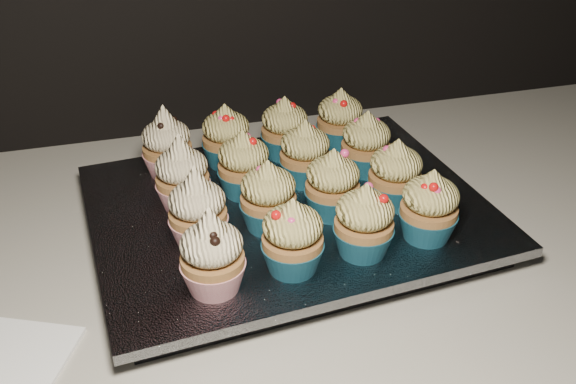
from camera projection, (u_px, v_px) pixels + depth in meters
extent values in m
cube|color=beige|center=(325.00, 237.00, 0.79)|extent=(2.44, 0.64, 0.04)
cube|color=black|center=(288.00, 220.00, 0.77)|extent=(0.44, 0.35, 0.02)
cube|color=silver|center=(288.00, 208.00, 0.76)|extent=(0.48, 0.39, 0.01)
cone|color=maroon|center=(214.00, 276.00, 0.62)|extent=(0.06, 0.06, 0.03)
ellipsoid|color=#FFE7B3|center=(211.00, 244.00, 0.60)|extent=(0.06, 0.06, 0.04)
cone|color=#FFE7B3|center=(209.00, 219.00, 0.58)|extent=(0.03, 0.03, 0.03)
cone|color=#16526A|center=(292.00, 257.00, 0.64)|extent=(0.06, 0.06, 0.03)
ellipsoid|color=#DDCA70|center=(293.00, 226.00, 0.62)|extent=(0.06, 0.06, 0.04)
cone|color=#DDCA70|center=(293.00, 206.00, 0.61)|extent=(0.03, 0.03, 0.02)
cone|color=#16526A|center=(363.00, 240.00, 0.67)|extent=(0.06, 0.06, 0.03)
ellipsoid|color=#DDCA70|center=(365.00, 210.00, 0.65)|extent=(0.06, 0.06, 0.04)
cone|color=#DDCA70|center=(366.00, 191.00, 0.64)|extent=(0.03, 0.03, 0.02)
cone|color=#16526A|center=(427.00, 225.00, 0.69)|extent=(0.06, 0.06, 0.03)
ellipsoid|color=#DDCA70|center=(431.00, 195.00, 0.67)|extent=(0.06, 0.06, 0.04)
cone|color=#DDCA70|center=(433.00, 176.00, 0.66)|extent=(0.03, 0.03, 0.02)
cone|color=maroon|center=(199.00, 230.00, 0.68)|extent=(0.06, 0.06, 0.03)
ellipsoid|color=#FFE7B3|center=(197.00, 200.00, 0.66)|extent=(0.06, 0.06, 0.04)
cone|color=#FFE7B3|center=(195.00, 177.00, 0.65)|extent=(0.03, 0.03, 0.03)
cone|color=#16526A|center=(269.00, 215.00, 0.71)|extent=(0.06, 0.06, 0.03)
ellipsoid|color=#DDCA70|center=(268.00, 186.00, 0.69)|extent=(0.06, 0.06, 0.04)
cone|color=#DDCA70|center=(268.00, 167.00, 0.68)|extent=(0.03, 0.03, 0.02)
cone|color=#16526A|center=(332.00, 202.00, 0.73)|extent=(0.06, 0.06, 0.03)
ellipsoid|color=#DDCA70|center=(333.00, 174.00, 0.71)|extent=(0.06, 0.06, 0.04)
cone|color=#DDCA70|center=(334.00, 155.00, 0.70)|extent=(0.03, 0.03, 0.02)
cone|color=#16526A|center=(393.00, 192.00, 0.75)|extent=(0.06, 0.06, 0.03)
ellipsoid|color=#DDCA70|center=(396.00, 163.00, 0.73)|extent=(0.06, 0.06, 0.04)
cone|color=#DDCA70|center=(398.00, 146.00, 0.72)|extent=(0.03, 0.03, 0.02)
cone|color=maroon|center=(184.00, 194.00, 0.75)|extent=(0.06, 0.06, 0.03)
ellipsoid|color=#FFE7B3|center=(181.00, 166.00, 0.73)|extent=(0.06, 0.06, 0.04)
cone|color=#FFE7B3|center=(179.00, 144.00, 0.71)|extent=(0.03, 0.03, 0.03)
cone|color=#16526A|center=(245.00, 182.00, 0.77)|extent=(0.06, 0.06, 0.03)
ellipsoid|color=#DDCA70|center=(243.00, 154.00, 0.75)|extent=(0.06, 0.06, 0.04)
cone|color=#DDCA70|center=(243.00, 137.00, 0.74)|extent=(0.03, 0.03, 0.02)
cone|color=#16526A|center=(305.00, 171.00, 0.79)|extent=(0.06, 0.06, 0.03)
ellipsoid|color=#DDCA70|center=(305.00, 143.00, 0.77)|extent=(0.06, 0.06, 0.04)
cone|color=#DDCA70|center=(305.00, 126.00, 0.76)|extent=(0.03, 0.03, 0.02)
cone|color=#16526A|center=(365.00, 161.00, 0.81)|extent=(0.06, 0.06, 0.03)
ellipsoid|color=#DDCA70|center=(366.00, 134.00, 0.79)|extent=(0.06, 0.06, 0.04)
cone|color=#DDCA70|center=(368.00, 117.00, 0.78)|extent=(0.03, 0.03, 0.02)
cone|color=maroon|center=(169.00, 163.00, 0.81)|extent=(0.06, 0.06, 0.03)
ellipsoid|color=#FFE7B3|center=(166.00, 136.00, 0.79)|extent=(0.06, 0.06, 0.04)
cone|color=#FFE7B3|center=(164.00, 115.00, 0.78)|extent=(0.03, 0.03, 0.03)
cone|color=#16526A|center=(227.00, 153.00, 0.83)|extent=(0.06, 0.06, 0.03)
ellipsoid|color=#DDCA70|center=(226.00, 127.00, 0.81)|extent=(0.06, 0.06, 0.04)
cone|color=#DDCA70|center=(225.00, 110.00, 0.80)|extent=(0.03, 0.03, 0.02)
cone|color=#16526A|center=(285.00, 145.00, 0.85)|extent=(0.06, 0.06, 0.03)
ellipsoid|color=#DDCA70|center=(285.00, 119.00, 0.83)|extent=(0.06, 0.06, 0.04)
cone|color=#DDCA70|center=(285.00, 102.00, 0.82)|extent=(0.03, 0.03, 0.02)
cone|color=#16526A|center=(339.00, 135.00, 0.87)|extent=(0.06, 0.06, 0.03)
ellipsoid|color=#DDCA70|center=(340.00, 110.00, 0.85)|extent=(0.06, 0.06, 0.04)
cone|color=#DDCA70|center=(341.00, 94.00, 0.84)|extent=(0.03, 0.03, 0.02)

